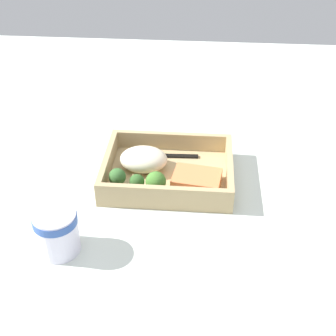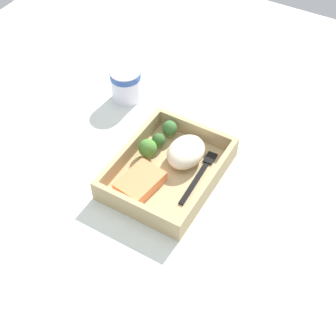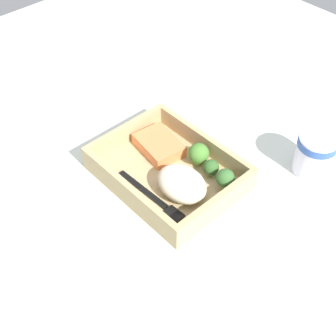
% 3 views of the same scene
% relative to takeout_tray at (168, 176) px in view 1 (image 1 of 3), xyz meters
% --- Properties ---
extents(ground_plane, '(1.60, 1.60, 0.02)m').
position_rel_takeout_tray_xyz_m(ground_plane, '(0.00, 0.00, -0.02)').
color(ground_plane, silver).
extents(takeout_tray, '(0.27, 0.21, 0.01)m').
position_rel_takeout_tray_xyz_m(takeout_tray, '(0.00, 0.00, 0.00)').
color(takeout_tray, tan).
rests_on(takeout_tray, ground_plane).
extents(tray_rim, '(0.27, 0.21, 0.04)m').
position_rel_takeout_tray_xyz_m(tray_rim, '(0.00, 0.00, 0.03)').
color(tray_rim, tan).
rests_on(tray_rim, takeout_tray).
extents(salmon_fillet, '(0.10, 0.08, 0.02)m').
position_rel_takeout_tray_xyz_m(salmon_fillet, '(-0.06, 0.03, 0.02)').
color(salmon_fillet, '#EE814B').
rests_on(salmon_fillet, takeout_tray).
extents(mashed_potatoes, '(0.10, 0.08, 0.05)m').
position_rel_takeout_tray_xyz_m(mashed_potatoes, '(0.05, -0.01, 0.03)').
color(mashed_potatoes, '#F1E5C6').
rests_on(mashed_potatoes, takeout_tray).
extents(broccoli_floret_1, '(0.03, 0.03, 0.04)m').
position_rel_takeout_tray_xyz_m(broccoli_floret_1, '(0.10, 0.05, 0.03)').
color(broccoli_floret_1, '#89A662').
rests_on(broccoli_floret_1, takeout_tray).
extents(broccoli_floret_2, '(0.04, 0.04, 0.05)m').
position_rel_takeout_tray_xyz_m(broccoli_floret_2, '(0.02, 0.06, 0.03)').
color(broccoli_floret_2, '#75A54F').
rests_on(broccoli_floret_2, takeout_tray).
extents(broccoli_floret_3, '(0.03, 0.03, 0.04)m').
position_rel_takeout_tray_xyz_m(broccoli_floret_3, '(0.06, 0.06, 0.03)').
color(broccoli_floret_3, '#7E984F').
rests_on(broccoli_floret_3, takeout_tray).
extents(fork, '(0.16, 0.02, 0.00)m').
position_rel_takeout_tray_xyz_m(fork, '(0.03, -0.06, 0.01)').
color(fork, black).
rests_on(fork, takeout_tray).
extents(paper_cup, '(0.08, 0.08, 0.08)m').
position_rel_takeout_tray_xyz_m(paper_cup, '(0.17, 0.22, 0.04)').
color(paper_cup, white).
rests_on(paper_cup, ground_plane).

